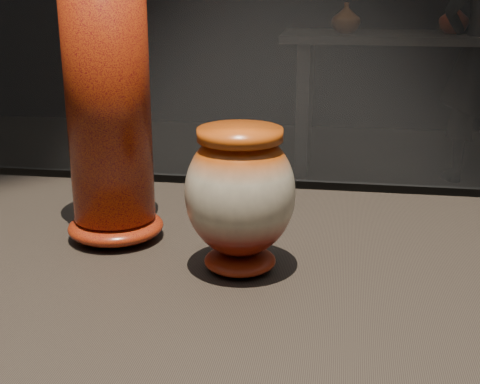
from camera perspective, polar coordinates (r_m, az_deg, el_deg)
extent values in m
cube|color=black|center=(0.79, 3.99, -10.31)|extent=(2.00, 0.80, 0.05)
ellipsoid|color=maroon|center=(0.83, 0.00, -5.83)|extent=(0.12, 0.12, 0.02)
ellipsoid|color=beige|center=(0.80, 0.00, -0.07)|extent=(0.17, 0.17, 0.16)
cylinder|color=#C85012|center=(0.78, 0.00, 4.94)|extent=(0.13, 0.13, 0.01)
ellipsoid|color=#BD420C|center=(0.95, -10.54, -2.88)|extent=(0.17, 0.17, 0.04)
cylinder|color=#BD420C|center=(0.89, -11.28, 9.21)|extent=(0.14, 0.14, 0.37)
cube|color=black|center=(4.46, 16.94, 12.48)|extent=(2.00, 0.60, 0.05)
cube|color=black|center=(4.48, 5.52, 7.38)|extent=(0.08, 0.50, 0.85)
imported|color=brown|center=(4.35, 9.04, 14.47)|extent=(0.24, 0.24, 0.19)
imported|color=maroon|center=(4.47, 17.81, 13.96)|extent=(0.26, 0.26, 0.19)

